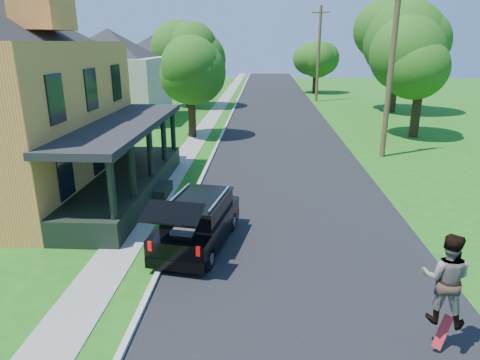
# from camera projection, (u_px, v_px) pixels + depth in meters

# --- Properties ---
(ground) EXTENTS (140.00, 140.00, 0.00)m
(ground) POSITION_uv_depth(u_px,v_px,m) (303.00, 272.00, 12.02)
(ground) COLOR #186013
(ground) RESTS_ON ground
(street) EXTENTS (8.00, 120.00, 0.02)m
(street) POSITION_uv_depth(u_px,v_px,m) (280.00, 131.00, 31.03)
(street) COLOR black
(street) RESTS_ON ground
(curb) EXTENTS (0.15, 120.00, 0.12)m
(curb) POSITION_uv_depth(u_px,v_px,m) (224.00, 131.00, 31.24)
(curb) COLOR #AEAEA9
(curb) RESTS_ON ground
(sidewalk) EXTENTS (1.30, 120.00, 0.03)m
(sidewalk) POSITION_uv_depth(u_px,v_px,m) (203.00, 130.00, 31.32)
(sidewalk) COLOR gray
(sidewalk) RESTS_ON ground
(front_walk) EXTENTS (6.50, 1.20, 0.03)m
(front_walk) POSITION_uv_depth(u_px,v_px,m) (67.00, 194.00, 18.22)
(front_walk) COLOR gray
(front_walk) RESTS_ON ground
(neighbor_house_mid) EXTENTS (12.78, 12.78, 8.30)m
(neighbor_house_mid) POSITION_uv_depth(u_px,v_px,m) (111.00, 68.00, 34.24)
(neighbor_house_mid) COLOR beige
(neighbor_house_mid) RESTS_ON ground
(neighbor_house_far) EXTENTS (12.78, 12.78, 8.30)m
(neighbor_house_far) POSITION_uv_depth(u_px,v_px,m) (158.00, 60.00, 49.45)
(neighbor_house_far) COLOR beige
(neighbor_house_far) RESTS_ON ground
(black_suv) EXTENTS (2.39, 4.69, 2.08)m
(black_suv) POSITION_uv_depth(u_px,v_px,m) (198.00, 222.00, 13.37)
(black_suv) COLOR black
(black_suv) RESTS_ON ground
(skateboarder) EXTENTS (1.15, 1.04, 1.94)m
(skateboarder) POSITION_uv_depth(u_px,v_px,m) (446.00, 278.00, 8.53)
(skateboarder) COLOR black
(skateboarder) RESTS_ON ground
(skateboard) EXTENTS (0.51, 0.40, 0.66)m
(skateboard) POSITION_uv_depth(u_px,v_px,m) (442.00, 333.00, 8.91)
(skateboard) COLOR #A60E13
(skateboard) RESTS_ON ground
(tree_left_mid) EXTENTS (5.06, 4.85, 7.07)m
(tree_left_mid) POSITION_uv_depth(u_px,v_px,m) (190.00, 68.00, 27.84)
(tree_left_mid) COLOR black
(tree_left_mid) RESTS_ON ground
(tree_left_far) EXTENTS (6.93, 6.61, 8.42)m
(tree_left_far) POSITION_uv_depth(u_px,v_px,m) (186.00, 50.00, 40.85)
(tree_left_far) COLOR black
(tree_left_far) RESTS_ON ground
(tree_right_near) EXTENTS (6.73, 6.31, 8.05)m
(tree_right_near) POSITION_uv_depth(u_px,v_px,m) (422.00, 55.00, 27.60)
(tree_right_near) COLOR black
(tree_right_near) RESTS_ON ground
(tree_right_mid) EXTENTS (6.75, 6.63, 10.68)m
(tree_right_mid) POSITION_uv_depth(u_px,v_px,m) (399.00, 32.00, 37.52)
(tree_right_mid) COLOR black
(tree_right_mid) RESTS_ON ground
(tree_right_far) EXTENTS (5.75, 5.41, 6.73)m
(tree_right_far) POSITION_uv_depth(u_px,v_px,m) (316.00, 58.00, 52.92)
(tree_right_far) COLOR black
(tree_right_far) RESTS_ON ground
(utility_pole_near) EXTENTS (1.80, 0.64, 9.15)m
(utility_pole_near) POSITION_uv_depth(u_px,v_px,m) (391.00, 70.00, 22.77)
(utility_pole_near) COLOR #43351F
(utility_pole_near) RESTS_ON ground
(utility_pole_far) EXTENTS (1.82, 0.45, 9.77)m
(utility_pole_far) POSITION_uv_depth(u_px,v_px,m) (319.00, 53.00, 45.26)
(utility_pole_far) COLOR #43351F
(utility_pole_far) RESTS_ON ground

